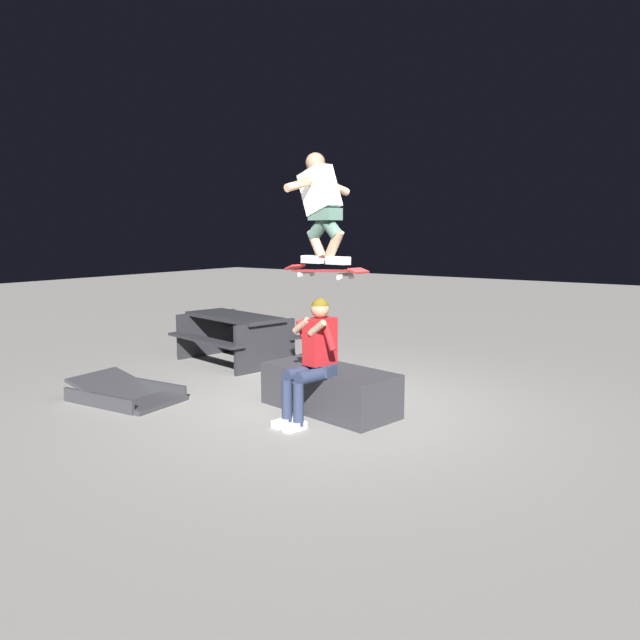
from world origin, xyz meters
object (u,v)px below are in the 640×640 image
(person_sitting_on_ledge, at_px, (313,354))
(kicker_ramp, at_px, (126,396))
(skateboard, at_px, (325,271))
(ledge_box_main, at_px, (329,389))
(skater_airborne, at_px, (321,203))
(picnic_table_back, at_px, (234,331))

(person_sitting_on_ledge, xyz_separation_m, kicker_ramp, (2.33, 0.65, -0.68))
(skateboard, distance_m, kicker_ramp, 3.01)
(ledge_box_main, height_order, skateboard, skateboard)
(skater_airborne, relative_size, kicker_ramp, 0.83)
(picnic_table_back, bearing_deg, person_sitting_on_ledge, 147.96)
(picnic_table_back, bearing_deg, kicker_ramp, 100.08)
(skater_airborne, distance_m, kicker_ramp, 3.38)
(skateboard, xyz_separation_m, picnic_table_back, (2.91, -1.73, -1.13))
(kicker_ramp, bearing_deg, person_sitting_on_ledge, -164.51)
(person_sitting_on_ledge, distance_m, skateboard, 0.90)
(ledge_box_main, distance_m, skateboard, 1.47)
(kicker_ramp, height_order, picnic_table_back, picnic_table_back)
(skateboard, relative_size, kicker_ramp, 0.77)
(person_sitting_on_ledge, relative_size, kicker_ramp, 0.99)
(ledge_box_main, bearing_deg, picnic_table_back, -25.77)
(skater_airborne, bearing_deg, picnic_table_back, -31.01)
(person_sitting_on_ledge, bearing_deg, kicker_ramp, 15.49)
(ledge_box_main, relative_size, picnic_table_back, 0.83)
(person_sitting_on_ledge, xyz_separation_m, skateboard, (-0.16, 0.00, 0.89))
(skater_airborne, relative_size, picnic_table_back, 0.58)
(person_sitting_on_ledge, height_order, picnic_table_back, person_sitting_on_ledge)
(skater_airborne, xyz_separation_m, picnic_table_back, (2.85, -1.72, -1.81))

